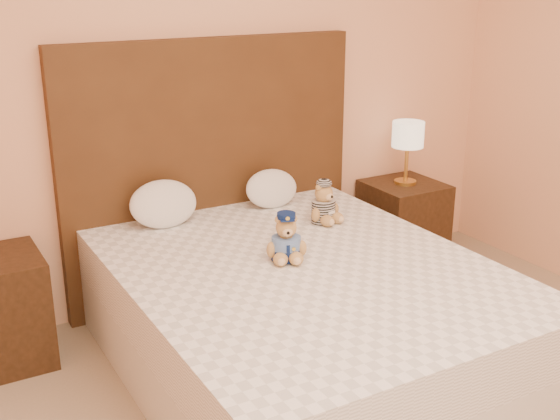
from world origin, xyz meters
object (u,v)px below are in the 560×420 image
object	(u,v)px
lamp	(408,138)
teddy_police	(286,237)
bed	(303,318)
pillow_right	(272,187)
nightstand_right	(403,224)
teddy_prisoner	(324,202)
pillow_left	(163,202)

from	to	relation	value
lamp	teddy_police	bearing A→B (deg)	-151.38
bed	pillow_right	bearing A→B (deg)	70.76
nightstand_right	bed	bearing A→B (deg)	-147.38
lamp	teddy_police	world-z (taller)	lamp
teddy_police	teddy_prisoner	distance (m)	0.57
nightstand_right	teddy_prisoner	size ratio (longest dim) A/B	2.46
nightstand_right	teddy_police	size ratio (longest dim) A/B	2.38
lamp	pillow_left	distance (m)	1.62
pillow_left	pillow_right	size ratio (longest dim) A/B	1.14
nightstand_right	lamp	xyz separation A→B (m)	(-0.00, 0.00, 0.57)
pillow_right	teddy_police	bearing A→B (deg)	-114.14
teddy_police	pillow_right	bearing A→B (deg)	87.15
nightstand_right	teddy_police	bearing A→B (deg)	-151.38
bed	nightstand_right	xyz separation A→B (m)	(1.25, 0.80, -0.00)
pillow_right	lamp	bearing A→B (deg)	-1.79
nightstand_right	lamp	bearing A→B (deg)	180.00
lamp	teddy_police	size ratio (longest dim) A/B	1.73
pillow_left	lamp	bearing A→B (deg)	-1.06
teddy_police	teddy_prisoner	xyz separation A→B (m)	(0.44, 0.36, -0.00)
teddy_police	pillow_right	xyz separation A→B (m)	(0.33, 0.73, -0.00)
lamp	pillow_right	world-z (taller)	lamp
bed	teddy_prisoner	world-z (taller)	teddy_prisoner
nightstand_right	teddy_prisoner	distance (m)	1.00
teddy_prisoner	pillow_right	bearing A→B (deg)	93.99
teddy_prisoner	teddy_police	bearing A→B (deg)	-153.34
nightstand_right	pillow_right	world-z (taller)	pillow_right
nightstand_right	pillow_left	bearing A→B (deg)	178.94
bed	pillow_right	xyz separation A→B (m)	(0.29, 0.83, 0.39)
bed	pillow_right	distance (m)	0.96
lamp	teddy_prisoner	world-z (taller)	lamp
bed	nightstand_right	world-z (taller)	same
teddy_prisoner	lamp	bearing A→B (deg)	9.90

